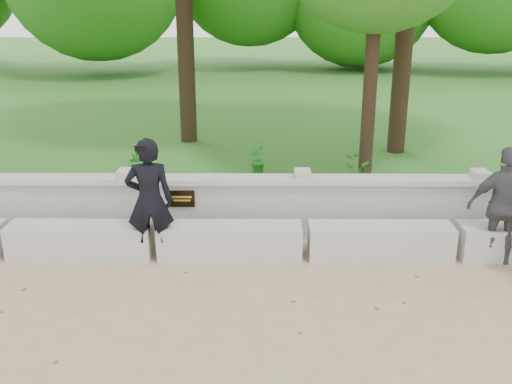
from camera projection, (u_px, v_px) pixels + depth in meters
ground at (124, 334)px, 5.87m from camera, size 80.00×80.00×0.00m
lawn at (218, 99)px, 19.10m from camera, size 40.00×22.00×0.25m
concrete_bench at (155, 240)px, 7.60m from camera, size 11.90×0.45×0.45m
parapet_wall at (163, 206)px, 8.19m from camera, size 12.50×0.35×0.90m
man_main at (149, 200)px, 7.31m from camera, size 0.64×0.58×1.65m
visitor_right at (504, 206)px, 7.25m from camera, size 0.96×0.50×1.55m
shrub_b at (257, 159)px, 10.31m from camera, size 0.42×0.41×0.59m
shrub_c at (360, 173)px, 9.54m from camera, size 0.58×0.53×0.55m
shrub_d at (136, 157)px, 10.36m from camera, size 0.38×0.41×0.62m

